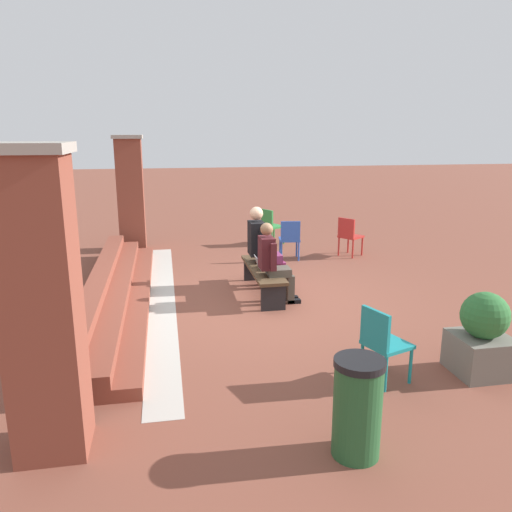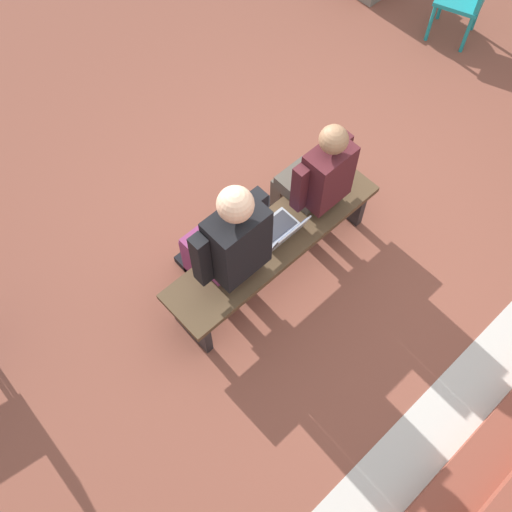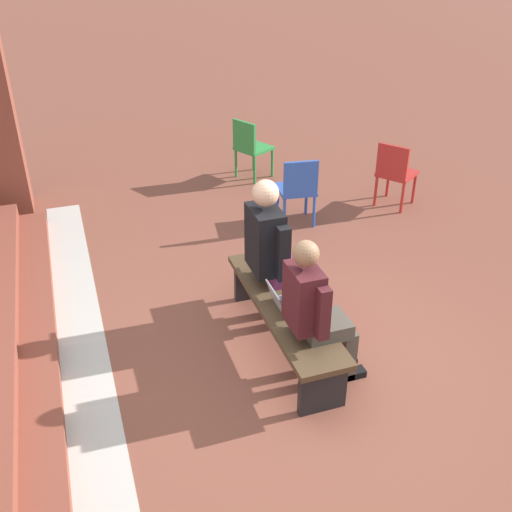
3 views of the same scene
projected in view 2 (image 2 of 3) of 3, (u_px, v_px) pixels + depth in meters
name	position (u px, v px, depth m)	size (l,w,h in m)	color
ground_plane	(314.00, 253.00, 4.76)	(60.00, 60.00, 0.00)	brown
concrete_strip	(439.00, 423.00, 4.09)	(7.05, 0.40, 0.01)	#B7B2A8
bench	(273.00, 245.00, 4.38)	(1.80, 0.44, 0.45)	#4C3823
person_student	(316.00, 177.00, 4.27)	(0.51, 0.64, 1.28)	#4C473D
person_adult	(227.00, 242.00, 3.94)	(0.58, 0.73, 1.41)	#7F2D5B
laptop	(282.00, 231.00, 4.27)	(0.32, 0.29, 0.21)	#9EA0A5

